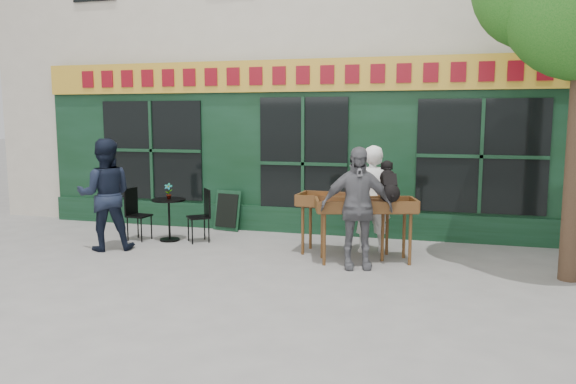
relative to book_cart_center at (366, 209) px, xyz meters
name	(u,v)px	position (x,y,z in m)	size (l,w,h in m)	color
ground	(266,263)	(-1.45, -0.52, -0.82)	(80.00, 80.00, 0.00)	slate
building	(341,3)	(-1.45, 5.45, 4.15)	(14.00, 7.26, 10.00)	beige
book_cart_center	(366,209)	(0.00, 0.00, 0.00)	(1.61, 1.01, 0.99)	#5B321A
dog	(389,180)	(0.35, -0.05, 0.47)	(0.34, 0.60, 0.60)	black
woman	(371,199)	(0.00, 0.65, 0.07)	(0.65, 0.43, 1.78)	white
book_cart_right	(345,205)	(-0.38, 0.36, 0.00)	(1.53, 0.70, 0.99)	#5B321A
man_right	(357,208)	(-0.08, -0.39, 0.08)	(1.06, 0.44, 1.81)	#57575C
bistro_table	(169,211)	(-3.62, 0.51, -0.28)	(0.60, 0.60, 0.76)	black
bistro_chair_left	(135,210)	(-4.26, 0.42, -0.26)	(0.40, 0.40, 0.95)	black
bistro_chair_right	(203,211)	(-3.00, 0.62, -0.26)	(0.51, 0.51, 0.95)	black
potted_plant	(168,191)	(-3.62, 0.51, 0.09)	(0.15, 0.10, 0.29)	gray
man_left	(105,195)	(-4.32, -0.39, 0.12)	(0.91, 0.71, 1.88)	black
chalkboard	(227,210)	(-2.96, 1.67, -0.42)	(0.58, 0.28, 0.79)	black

